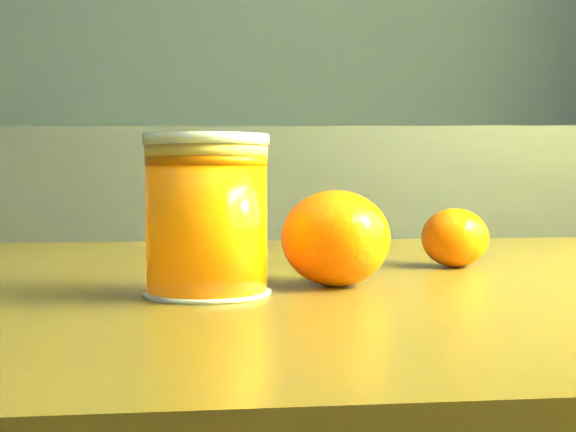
{
  "coord_description": "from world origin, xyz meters",
  "views": [
    {
      "loc": [
        0.85,
        -0.4,
        0.81
      ],
      "look_at": [
        0.83,
        0.13,
        0.78
      ],
      "focal_mm": 50.0,
      "sensor_mm": 36.0,
      "label": 1
    }
  ],
  "objects": [
    {
      "name": "orange_back",
      "position": [
        0.97,
        0.28,
        0.75
      ],
      "size": [
        0.07,
        0.07,
        0.05
      ],
      "primitive_type": "ellipsoid",
      "rotation": [
        0.0,
        0.0,
        0.42
      ],
      "color": "#FF6A05",
      "rests_on": "table"
    },
    {
      "name": "table",
      "position": [
        0.85,
        0.21,
        0.64
      ],
      "size": [
        1.06,
        0.82,
        0.73
      ],
      "rotation": [
        0.0,
        0.0,
        0.15
      ],
      "color": "brown",
      "rests_on": "ground"
    },
    {
      "name": "orange_front",
      "position": [
        0.86,
        0.16,
        0.76
      ],
      "size": [
        0.09,
        0.09,
        0.07
      ],
      "primitive_type": "ellipsoid",
      "rotation": [
        0.0,
        0.0,
        -0.28
      ],
      "color": "#FF6A05",
      "rests_on": "table"
    },
    {
      "name": "juice_glass",
      "position": [
        0.78,
        0.12,
        0.78
      ],
      "size": [
        0.08,
        0.08,
        0.1
      ],
      "rotation": [
        0.0,
        0.0,
        0.32
      ],
      "color": "orange",
      "rests_on": "table"
    }
  ]
}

